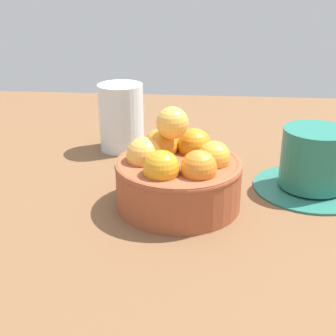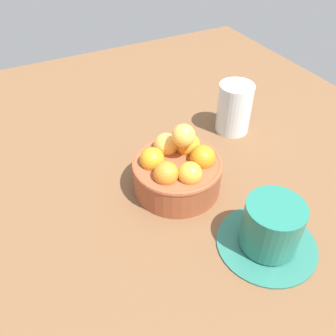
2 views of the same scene
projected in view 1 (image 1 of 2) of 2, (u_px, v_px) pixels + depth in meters
ground_plane at (178, 219)px, 60.42cm from camera, size 128.08×109.53×4.05cm
terracotta_bowl at (178, 174)px, 58.05cm from camera, size 15.55×15.55×12.21cm
coffee_cup at (313, 163)px, 62.45cm from camera, size 15.22×15.22×8.41cm
water_glass at (121, 117)px, 75.97cm from camera, size 7.15×7.15×10.62cm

